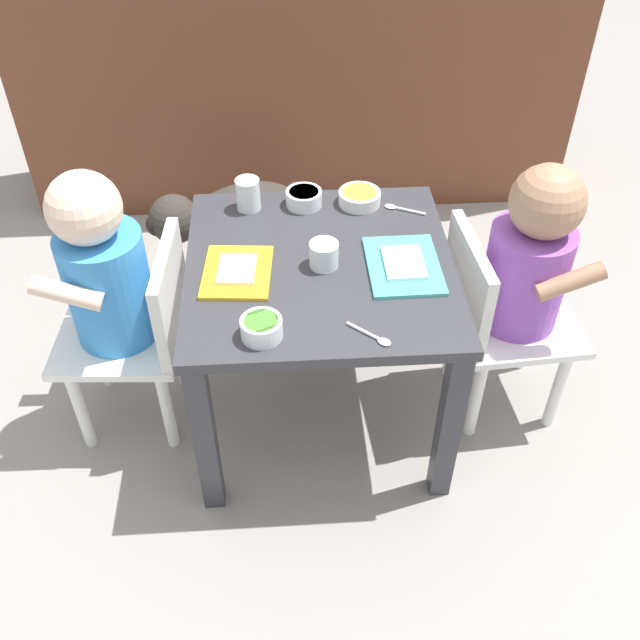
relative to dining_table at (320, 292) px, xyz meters
name	(u,v)px	position (x,y,z in m)	size (l,w,h in m)	color
ground_plane	(320,408)	(0.00, 0.00, -0.38)	(7.00, 7.00, 0.00)	gray
kitchen_cabinet_back	(298,48)	(0.00, 1.08, 0.11)	(1.77, 0.35, 0.99)	brown
dining_table	(320,292)	(0.00, 0.00, 0.00)	(0.57, 0.57, 0.46)	#333338
seated_child_left	(111,281)	(-0.45, 0.02, 0.04)	(0.30, 0.30, 0.68)	white
seated_child_right	(523,269)	(0.45, 0.01, 0.04)	(0.30, 0.30, 0.67)	white
dog	(231,217)	(-0.22, 0.54, -0.16)	(0.46, 0.30, 0.33)	#332D28
food_tray_left	(237,271)	(-0.17, -0.02, 0.09)	(0.15, 0.19, 0.02)	gold
food_tray_right	(403,265)	(0.17, -0.02, 0.09)	(0.15, 0.20, 0.02)	#4CC6BC
water_cup_left	(248,196)	(-0.15, 0.22, 0.11)	(0.06, 0.06, 0.07)	white
water_cup_right	(324,256)	(0.01, -0.01, 0.11)	(0.06, 0.06, 0.06)	white
veggie_bowl_far	(304,198)	(-0.02, 0.22, 0.10)	(0.08, 0.08, 0.04)	white
cereal_bowl_left_side	(360,197)	(0.11, 0.22, 0.10)	(0.10, 0.10, 0.03)	white
veggie_bowl_near	(261,328)	(-0.12, -0.22, 0.10)	(0.08, 0.08, 0.04)	white
spoon_by_left_tray	(373,336)	(0.08, -0.23, 0.08)	(0.08, 0.08, 0.01)	silver
spoon_by_right_tray	(401,209)	(0.20, 0.19, 0.08)	(0.10, 0.06, 0.01)	silver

